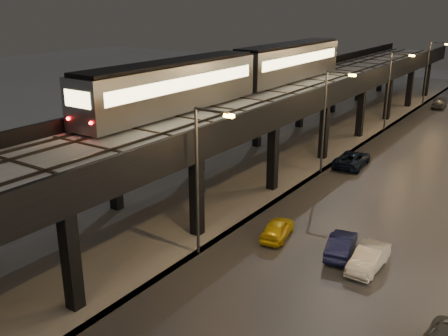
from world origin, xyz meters
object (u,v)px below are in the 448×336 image
Objects in this scene: car_near_white at (341,245)px; car_far_white at (439,103)px; car_onc_silver at (368,259)px; subway_train at (241,71)px; car_taxi at (277,229)px; car_mid_silver at (352,159)px.

car_far_white reaches higher than car_near_white.
car_near_white is at bearing 159.44° from car_onc_silver.
car_far_white is (10.20, 36.26, -7.73)m from subway_train.
car_taxi is (10.79, -12.45, -7.82)m from subway_train.
car_mid_silver is at bearing 82.81° from car_far_white.
car_taxi is 48.71m from car_far_white.
car_taxi is 0.93× the size of car_near_white.
car_near_white is 1.00× the size of car_onc_silver.
car_near_white is 2.05m from car_onc_silver.
car_taxi is 6.19m from car_onc_silver.
car_mid_silver is 1.23× the size of car_far_white.
car_far_white is at bearing -100.57° from car_taxi.
car_far_white is 49.75m from car_onc_silver.
car_far_white is (0.69, 32.05, -0.00)m from car_mid_silver.
car_onc_silver is at bearing -37.55° from subway_train.
subway_train is 12.95m from car_mid_silver.
car_onc_silver is at bearing 163.35° from car_taxi.
subway_train is at bearing 19.87° from car_mid_silver.
car_mid_silver reaches higher than car_taxi.
car_mid_silver is at bearing 23.86° from subway_train.
car_near_white is 0.77× the size of car_mid_silver.
car_near_white reaches higher than car_taxi.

